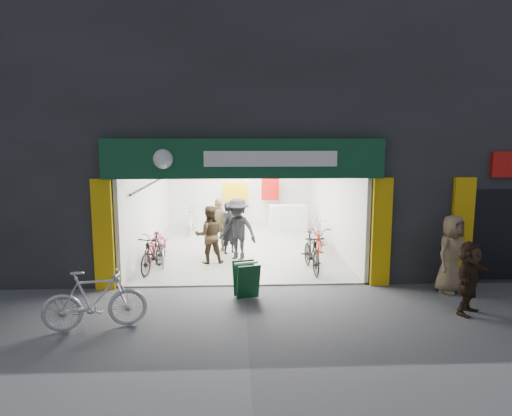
{
  "coord_description": "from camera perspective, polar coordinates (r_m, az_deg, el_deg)",
  "views": [
    {
      "loc": [
        -0.21,
        -10.49,
        3.51
      ],
      "look_at": [
        0.35,
        1.5,
        1.67
      ],
      "focal_mm": 32.0,
      "sensor_mm": 36.0,
      "label": 1
    }
  ],
  "objects": [
    {
      "name": "bike_right_front",
      "position": [
        12.16,
        6.97,
        -5.53
      ],
      "size": [
        0.57,
        1.78,
        1.06
      ],
      "primitive_type": "imported",
      "rotation": [
        0.0,
        0.0,
        0.04
      ],
      "color": "black",
      "rests_on": "ground"
    },
    {
      "name": "bike_left_midback",
      "position": [
        13.68,
        -12.27,
        -4.52
      ],
      "size": [
        0.8,
        1.67,
        0.84
      ],
      "primitive_type": "imported",
      "rotation": [
        0.0,
        0.0,
        -0.15
      ],
      "color": "maroon",
      "rests_on": "ground"
    },
    {
      "name": "bike_left_back",
      "position": [
        16.94,
        -8.01,
        -1.37
      ],
      "size": [
        0.58,
        1.9,
        1.13
      ],
      "primitive_type": "imported",
      "rotation": [
        0.0,
        0.0,
        -0.02
      ],
      "color": "#B9B9BE",
      "rests_on": "ground"
    },
    {
      "name": "bike_right_mid",
      "position": [
        13.61,
        7.89,
        -4.17
      ],
      "size": [
        0.99,
        1.96,
        0.98
      ],
      "primitive_type": "imported",
      "rotation": [
        0.0,
        0.0,
        -0.19
      ],
      "color": "#9A210E",
      "rests_on": "ground"
    },
    {
      "name": "bike_left_front",
      "position": [
        13.15,
        -11.64,
        -5.04
      ],
      "size": [
        0.86,
        1.68,
        0.84
      ],
      "primitive_type": "imported",
      "rotation": [
        0.0,
        0.0,
        0.2
      ],
      "color": "#A2A2A7",
      "rests_on": "ground"
    },
    {
      "name": "building",
      "position": [
        15.54,
        1.51,
        11.69
      ],
      "size": [
        17.0,
        10.27,
        8.0
      ],
      "color": "#232326",
      "rests_on": "ground"
    },
    {
      "name": "sandwich_board",
      "position": [
        10.17,
        -1.22,
        -8.86
      ],
      "size": [
        0.64,
        0.65,
        0.79
      ],
      "rotation": [
        0.0,
        0.0,
        0.28
      ],
      "color": "#0E391D",
      "rests_on": "ground"
    },
    {
      "name": "pedestrian_far",
      "position": [
        10.16,
        25.09,
        -7.9
      ],
      "size": [
        1.3,
        1.28,
        1.49
      ],
      "primitive_type": "imported",
      "rotation": [
        0.0,
        0.0,
        0.77
      ],
      "color": "#322217",
      "rests_on": "ground"
    },
    {
      "name": "bike_right_back",
      "position": [
        15.25,
        7.64,
        -2.85
      ],
      "size": [
        0.53,
        1.59,
        0.94
      ],
      "primitive_type": "imported",
      "rotation": [
        0.0,
        0.0,
        0.06
      ],
      "color": "#A2A3A7",
      "rests_on": "ground"
    },
    {
      "name": "customer_b",
      "position": [
        12.81,
        -5.87,
        -3.4
      ],
      "size": [
        0.89,
        0.75,
        1.66
      ],
      "primitive_type": "imported",
      "rotation": [
        0.0,
        0.0,
        3.3
      ],
      "color": "#382919",
      "rests_on": "ground"
    },
    {
      "name": "customer_d",
      "position": [
        14.13,
        -4.62,
        -2.2
      ],
      "size": [
        1.0,
        0.45,
        1.68
      ],
      "primitive_type": "imported",
      "rotation": [
        0.0,
        0.0,
        3.18
      ],
      "color": "#8C7B52",
      "rests_on": "ground"
    },
    {
      "name": "parked_bike",
      "position": [
        9.06,
        -19.48,
        -10.76
      ],
      "size": [
        1.94,
        0.91,
        1.12
      ],
      "primitive_type": "imported",
      "rotation": [
        0.0,
        0.0,
        1.78
      ],
      "color": "silver",
      "rests_on": "ground"
    },
    {
      "name": "customer_c",
      "position": [
        13.13,
        -2.31,
        -2.69
      ],
      "size": [
        1.36,
        1.17,
        1.82
      ],
      "primitive_type": "imported",
      "rotation": [
        0.0,
        0.0,
        -0.51
      ],
      "color": "black",
      "rests_on": "ground"
    },
    {
      "name": "bike_left_midfront",
      "position": [
        12.37,
        -12.75,
        -5.51
      ],
      "size": [
        0.79,
        1.76,
        1.02
      ],
      "primitive_type": "imported",
      "rotation": [
        0.0,
        0.0,
        -0.19
      ],
      "color": "black",
      "rests_on": "ground"
    },
    {
      "name": "pedestrian_near",
      "position": [
        11.34,
        23.23,
        -5.3
      ],
      "size": [
        1.05,
        0.95,
        1.8
      ],
      "primitive_type": "imported",
      "rotation": [
        0.0,
        0.0,
        0.56
      ],
      "color": "#846C4D",
      "rests_on": "ground"
    },
    {
      "name": "customer_a",
      "position": [
        13.83,
        -3.29,
        -2.58
      ],
      "size": [
        0.68,
        0.68,
        1.6
      ],
      "primitive_type": "imported",
      "rotation": [
        0.0,
        0.0,
        0.78
      ],
      "color": "black",
      "rests_on": "ground"
    },
    {
      "name": "ground",
      "position": [
        11.06,
        -1.46,
        -9.76
      ],
      "size": [
        60.0,
        60.0,
        0.0
      ],
      "primitive_type": "plane",
      "color": "#56565B",
      "rests_on": "ground"
    }
  ]
}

